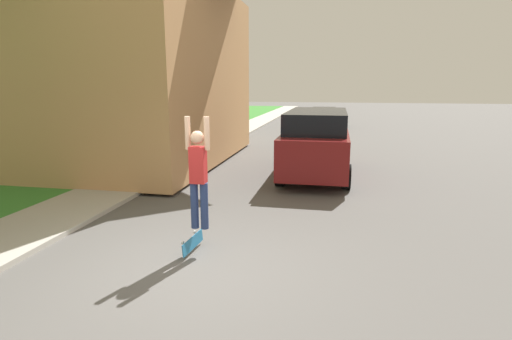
{
  "coord_description": "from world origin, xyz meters",
  "views": [
    {
      "loc": [
        2.18,
        -5.4,
        2.78
      ],
      "look_at": [
        0.64,
        2.24,
        1.11
      ],
      "focal_mm": 28.0,
      "sensor_mm": 36.0,
      "label": 1
    }
  ],
  "objects_px": {
    "suv_parked": "(316,141)",
    "skateboarder": "(198,172)",
    "car_down_street": "(324,118)",
    "skateboard": "(192,243)"
  },
  "relations": [
    {
      "from": "car_down_street",
      "to": "skateboard",
      "type": "xyz_separation_m",
      "value": [
        -1.45,
        -21.05,
        -0.45
      ]
    },
    {
      "from": "suv_parked",
      "to": "skateboard",
      "type": "relative_size",
      "value": 6.19
    },
    {
      "from": "car_down_street",
      "to": "skateboarder",
      "type": "height_order",
      "value": "skateboarder"
    },
    {
      "from": "skateboarder",
      "to": "car_down_street",
      "type": "bearing_deg",
      "value": 86.4
    },
    {
      "from": "skateboarder",
      "to": "suv_parked",
      "type": "bearing_deg",
      "value": 75.8
    },
    {
      "from": "suv_parked",
      "to": "car_down_street",
      "type": "bearing_deg",
      "value": 91.05
    },
    {
      "from": "suv_parked",
      "to": "skateboarder",
      "type": "height_order",
      "value": "skateboarder"
    },
    {
      "from": "suv_parked",
      "to": "skateboarder",
      "type": "relative_size",
      "value": 2.62
    },
    {
      "from": "suv_parked",
      "to": "car_down_street",
      "type": "height_order",
      "value": "suv_parked"
    },
    {
      "from": "car_down_street",
      "to": "skateboard",
      "type": "relative_size",
      "value": 5.15
    }
  ]
}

